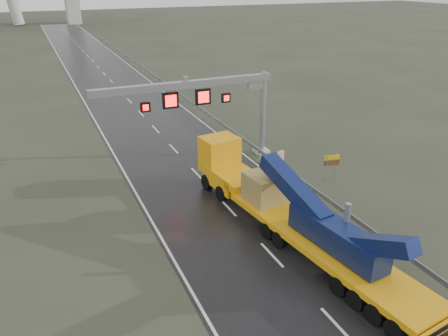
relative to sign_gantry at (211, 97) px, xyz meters
name	(u,v)px	position (x,y,z in m)	size (l,w,h in m)	color
ground	(312,299)	(-2.10, -17.99, -5.61)	(400.00, 400.00, 0.00)	#2E3324
road	(129,101)	(-2.10, 22.01, -5.60)	(11.00, 200.00, 0.02)	black
guardrail	(204,111)	(4.00, 12.01, -4.91)	(0.20, 140.00, 1.40)	gray
sign_gantry	(211,97)	(0.00, 0.00, 0.00)	(14.90, 1.20, 7.42)	#B1B0AC
heavy_haul_truck	(277,201)	(-0.30, -11.27, -3.84)	(5.17, 19.69, 4.58)	orange
exit_sign_pair	(332,163)	(6.90, -7.22, -4.11)	(1.24, 0.29, 2.15)	gray
striped_barrier	(281,157)	(5.20, -2.62, -5.10)	(0.60, 0.32, 1.02)	red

